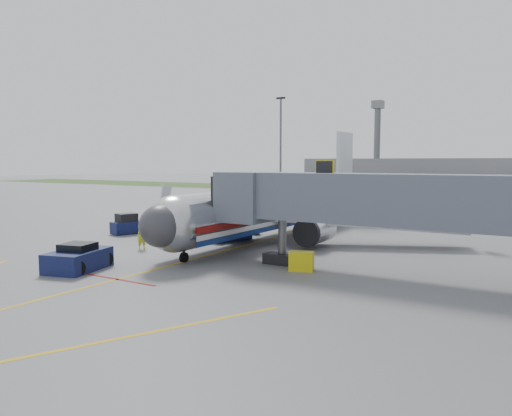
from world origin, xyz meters
The scene contains 16 objects.
ground centered at (0.00, 0.00, 0.00)m, with size 400.00×400.00×0.00m, color #565659.
grass_strip centered at (0.00, 90.00, 0.01)m, with size 300.00×25.00×0.01m, color #2D4C1E.
apron_markings centered at (0.00, -7.40, 0.00)m, with size 21.52×50.00×0.01m.
airliner centered at (0.00, 15.25, 2.65)m, with size 32.10×35.67×10.25m.
jet_bridge centered at (12.86, 5.00, 4.47)m, with size 25.30×4.00×6.90m.
light_mast_left centered at (-30.00, 70.00, 10.78)m, with size 2.00×0.44×20.40m.
distant_terminal centered at (-10.00, 170.00, 4.00)m, with size 120.00×14.00×8.00m, color slate.
control_tower centered at (-40.00, 165.00, 17.33)m, with size 4.00×4.00×30.00m.
pushback_tug centered at (-4.00, -3.50, 0.71)m, with size 3.49×4.61×1.71m.
baggage_tug centered at (-13.16, 9.40, 0.86)m, with size 2.18×3.07×1.94m.
baggage_cart_a centered at (-7.53, 13.88, 0.95)m, with size 2.11×2.11×1.87m.
baggage_cart_b centered at (-8.09, 12.97, 0.94)m, with size 1.81×1.81×1.84m.
baggage_cart_c centered at (-7.90, 12.05, 0.98)m, with size 2.35×2.35×1.93m.
belt_loader centered at (-2.49, 11.13, 0.58)m, with size 2.42×4.92×2.32m.
ground_power_cart centered at (8.07, 3.72, 0.59)m, with size 1.72×1.41×1.19m.
ramp_worker centered at (-5.93, 4.06, 0.98)m, with size 0.71×0.47×1.96m, color #B7C817.
Camera 1 is at (21.78, -23.94, 6.81)m, focal length 35.00 mm.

